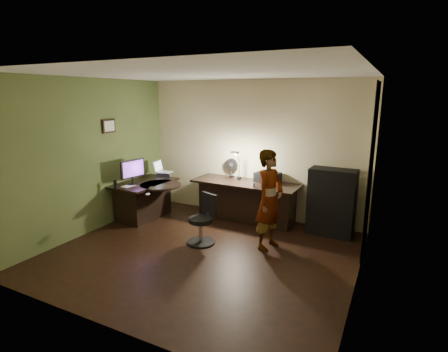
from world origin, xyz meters
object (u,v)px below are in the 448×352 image
at_px(office_chair, 201,220).
at_px(person, 269,200).
at_px(cabinet, 332,202).
at_px(monitor, 132,176).
at_px(desk_right, 245,202).
at_px(desk_left, 145,200).

relative_size(office_chair, person, 0.52).
xyz_separation_m(cabinet, person, (-0.79, -1.01, 0.21)).
xyz_separation_m(monitor, person, (2.75, 0.02, -0.11)).
distance_m(desk_right, monitor, 2.22).
bearing_deg(monitor, desk_left, 82.13).
distance_m(desk_left, desk_right, 1.98).
relative_size(monitor, person, 0.34).
relative_size(monitor, office_chair, 0.65).
bearing_deg(desk_left, desk_right, 23.79).
bearing_deg(office_chair, desk_right, 100.75).
relative_size(desk_left, cabinet, 1.08).
xyz_separation_m(desk_right, cabinet, (1.61, 0.05, 0.20)).
xyz_separation_m(cabinet, monitor, (-3.54, -1.03, 0.32)).
distance_m(monitor, person, 2.75).
xyz_separation_m(desk_left, person, (2.67, -0.23, 0.43)).
relative_size(desk_left, monitor, 2.38).
bearing_deg(desk_right, office_chair, -97.61).
xyz_separation_m(monitor, office_chair, (1.70, -0.34, -0.49)).
relative_size(cabinet, office_chair, 1.42).
bearing_deg(desk_right, monitor, -151.15).
bearing_deg(cabinet, monitor, -161.81).
xyz_separation_m(desk_left, monitor, (-0.08, -0.24, 0.54)).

